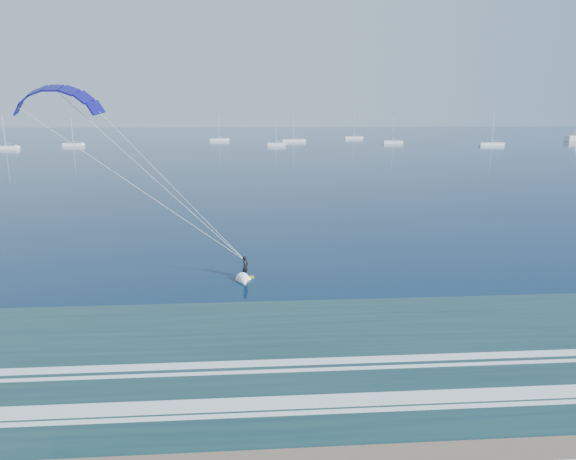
# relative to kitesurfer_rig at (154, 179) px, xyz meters

# --- Properties ---
(kitesurfer_rig) EXTENTS (18.12, 4.79, 16.51)m
(kitesurfer_rig) POSITION_rel_kitesurfer_rig_xyz_m (0.00, 0.00, 0.00)
(kitesurfer_rig) COLOR gold
(kitesurfer_rig) RESTS_ON ground
(sailboat_0) EXTENTS (8.99, 2.40, 12.18)m
(sailboat_0) POSITION_rel_kitesurfer_rig_xyz_m (-82.70, 158.28, -7.93)
(sailboat_0) COLOR white
(sailboat_0) RESTS_ON ground
(sailboat_1) EXTENTS (7.92, 2.40, 10.99)m
(sailboat_1) POSITION_rel_kitesurfer_rig_xyz_m (-63.67, 174.35, -7.93)
(sailboat_1) COLOR white
(sailboat_1) RESTS_ON ground
(sailboat_2) EXTENTS (8.56, 2.40, 11.56)m
(sailboat_2) POSITION_rel_kitesurfer_rig_xyz_m (-7.29, 205.77, -7.93)
(sailboat_2) COLOR white
(sailboat_2) RESTS_ON ground
(sailboat_3) EXTENTS (6.95, 2.40, 9.88)m
(sailboat_3) POSITION_rel_kitesurfer_rig_xyz_m (17.72, 170.72, -7.94)
(sailboat_3) COLOR white
(sailboat_3) RESTS_ON ground
(sailboat_4) EXTENTS (8.96, 2.40, 12.15)m
(sailboat_4) POSITION_rel_kitesurfer_rig_xyz_m (59.71, 221.33, -7.93)
(sailboat_4) COLOR white
(sailboat_4) RESTS_ON ground
(sailboat_5) EXTENTS (8.23, 2.40, 11.30)m
(sailboat_5) POSITION_rel_kitesurfer_rig_xyz_m (68.98, 182.01, -7.93)
(sailboat_5) COLOR white
(sailboat_5) RESTS_ON ground
(sailboat_6) EXTENTS (10.11, 2.40, 13.51)m
(sailboat_6) POSITION_rel_kitesurfer_rig_xyz_m (105.62, 165.66, -7.92)
(sailboat_6) COLOR white
(sailboat_6) RESTS_ON ground
(sailboat_7) EXTENTS (10.20, 2.40, 12.89)m
(sailboat_7) POSITION_rel_kitesurfer_rig_xyz_m (27.02, 196.53, -7.93)
(sailboat_7) COLOR white
(sailboat_7) RESTS_ON ground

